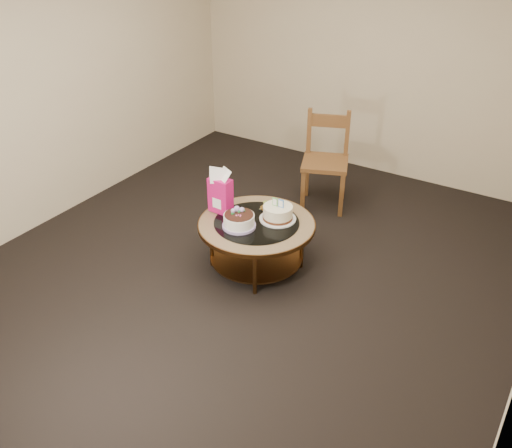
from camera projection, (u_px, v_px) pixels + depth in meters
The scene contains 8 objects.
ground at pixel (257, 266), 5.14m from camera, with size 5.00×5.00×0.00m, color black.
room_walls at pixel (257, 100), 4.36m from camera, with size 4.52×5.02×2.61m.
coffee_table at pixel (257, 230), 4.95m from camera, with size 1.02×1.02×0.46m.
decorated_cake at pixel (239, 221), 4.81m from camera, with size 0.29×0.29×0.17m.
cream_cake at pixel (278, 213), 4.91m from camera, with size 0.32×0.32×0.20m.
gift_bag at pixel (220, 191), 4.97m from camera, with size 0.21×0.16×0.41m.
pillar_candle at pixel (266, 207), 5.09m from camera, with size 0.11×0.11×0.08m.
dining_chair at pixel (325, 160), 5.90m from camera, with size 0.60×0.60×1.00m.
Camera 1 is at (2.24, -3.59, 2.94)m, focal length 40.00 mm.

